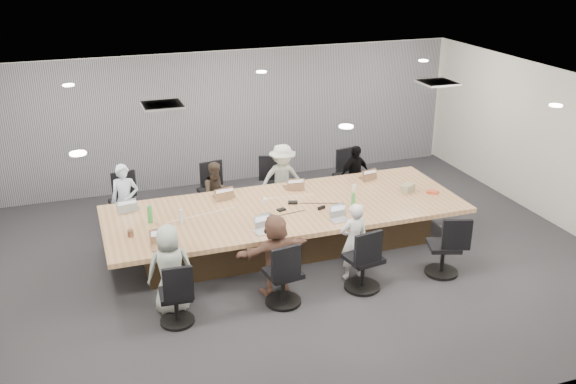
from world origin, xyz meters
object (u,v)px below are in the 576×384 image
object	(u,v)px
laptop_4	(163,246)
laptop_5	(264,231)
chair_5	(283,278)
conference_table	(286,225)
person_6	(354,241)
canvas_bag	(408,188)
chair_3	(347,180)
snack_packet	(433,192)
person_4	(170,269)
chair_7	(443,250)
person_0	(125,201)
person_5	(275,254)
laptop_6	(340,220)
laptop_3	(367,178)
person_1	(217,193)
person_2	(282,180)
chair_1	(213,195)
mug_brown	(131,233)
stapler	(322,208)
person_3	(355,175)
bottle_green_left	(150,214)
laptop_0	(128,208)
chair_6	(363,263)
bottle_clear	(181,216)
laptop_1	(224,196)
laptop_2	(292,187)
chair_2	(277,188)
chair_0	(125,207)
chair_4	(176,299)
bottle_green_right	(353,200)

from	to	relation	value
laptop_4	laptop_5	bearing A→B (deg)	-2.69
chair_5	conference_table	bearing A→B (deg)	61.75
laptop_5	person_6	distance (m)	1.38
canvas_bag	chair_3	bearing A→B (deg)	102.18
snack_packet	person_4	bearing A→B (deg)	-167.40
chair_7	person_0	distance (m)	5.46
person_0	person_5	bearing A→B (deg)	-46.72
laptop_6	laptop_3	bearing A→B (deg)	42.74
person_1	person_2	distance (m)	1.27
chair_5	laptop_5	distance (m)	0.96
chair_1	mug_brown	world-z (taller)	mug_brown
conference_table	stapler	size ratio (longest dim) A/B	41.80
person_3	bottle_green_left	xyz separation A→B (m)	(-4.12, -1.22, 0.28)
chair_5	laptop_0	distance (m)	3.14
chair_6	bottle_clear	distance (m)	2.95
chair_7	person_1	world-z (taller)	person_1
laptop_1	bottle_clear	bearing A→B (deg)	34.93
laptop_5	laptop_6	xyz separation A→B (m)	(1.26, 0.00, 0.00)
person_3	person_4	bearing A→B (deg)	-161.15
person_0	chair_7	bearing A→B (deg)	-25.55
conference_table	snack_packet	bearing A→B (deg)	-5.82
person_0	stapler	size ratio (longest dim) A/B	9.24
person_0	laptop_2	xyz separation A→B (m)	(2.90, -0.55, 0.09)
chair_3	person_5	world-z (taller)	person_5
person_2	snack_packet	xyz separation A→B (m)	(2.26, -1.62, 0.07)
chair_1	chair_2	bearing A→B (deg)	170.63
conference_table	laptop_6	xyz separation A→B (m)	(0.63, -0.80, 0.35)
person_3	chair_2	bearing A→B (deg)	152.12
person_0	person_6	bearing A→B (deg)	-32.23
laptop_0	chair_0	bearing A→B (deg)	-100.27
conference_table	person_4	distance (m)	2.58
stapler	person_6	bearing A→B (deg)	-106.66
conference_table	chair_6	bearing A→B (deg)	-69.65
laptop_3	laptop_0	bearing A→B (deg)	-9.93
laptop_3	canvas_bag	size ratio (longest dim) A/B	1.18
chair_4	person_4	world-z (taller)	person_4
laptop_5	chair_4	bearing A→B (deg)	-161.59
person_6	stapler	bearing A→B (deg)	-84.63
chair_7	mug_brown	xyz separation A→B (m)	(-4.60, 1.41, 0.38)
chair_3	laptop_4	distance (m)	4.79
chair_2	conference_table	bearing A→B (deg)	96.05
conference_table	chair_0	size ratio (longest dim) A/B	7.43
chair_4	bottle_clear	world-z (taller)	bottle_clear
person_1	laptop_3	world-z (taller)	person_1
chair_7	laptop_1	xyz separation A→B (m)	(-2.89, 2.50, 0.34)
person_1	bottle_green_right	bearing A→B (deg)	-47.60
conference_table	chair_1	world-z (taller)	chair_1
chair_2	laptop_5	xyz separation A→B (m)	(-1.02, -2.50, 0.35)
person_0	canvas_bag	size ratio (longest dim) A/B	5.21
bottle_green_left	laptop_1	bearing A→B (deg)	26.41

